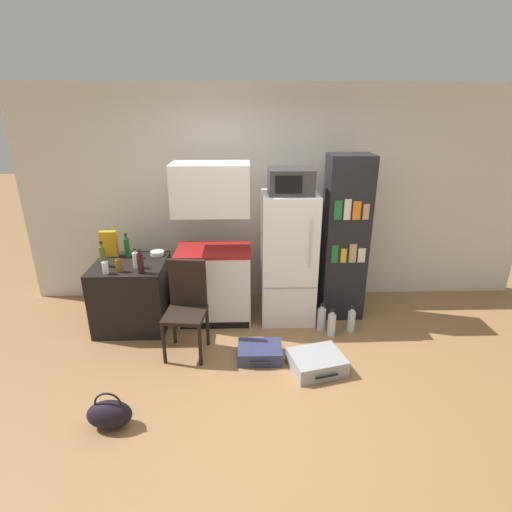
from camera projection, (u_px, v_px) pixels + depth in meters
The scene contains 22 objects.
ground_plane at pixel (272, 389), 3.66m from camera, with size 24.00×24.00×0.00m, color olive.
wall_back at pixel (278, 196), 5.05m from camera, with size 6.40×0.10×2.68m.
side_table at pixel (133, 294), 4.61m from camera, with size 0.79×0.77×0.77m.
kitchen_hutch at pixel (214, 253), 4.58m from camera, with size 0.85×0.55×1.85m.
refrigerator at pixel (288, 258), 4.62m from camera, with size 0.62×0.59×1.53m.
microwave at pixel (291, 181), 4.30m from camera, with size 0.48×0.43×0.27m.
bookshelf at pixel (345, 239), 4.64m from camera, with size 0.49×0.41×1.93m.
bottle_green_tall at pixel (127, 247), 4.61m from camera, with size 0.06×0.06×0.28m.
bottle_olive_oil at pixel (103, 256), 4.35m from camera, with size 0.07×0.07×0.29m.
bottle_clear_short at pixel (105, 267), 4.17m from camera, with size 0.06×0.06×0.17m.
bottle_wine_dark at pixel (140, 263), 4.17m from camera, with size 0.07×0.07×0.27m.
bottle_milk_white at pixel (136, 260), 4.32m from camera, with size 0.06×0.06×0.22m.
bottle_amber_beer at pixel (119, 265), 4.22m from camera, with size 0.06×0.06×0.18m.
bowl at pixel (157, 253), 4.71m from camera, with size 0.16×0.16×0.04m.
cereal_box at pixel (109, 244), 4.63m from camera, with size 0.19×0.07×0.30m.
chair at pixel (187, 300), 4.05m from camera, with size 0.44×0.45×0.98m.
suitcase_large_flat at pixel (317, 362), 3.89m from camera, with size 0.59×0.52×0.16m.
suitcase_small_flat at pixel (260, 352), 4.07m from camera, with size 0.45×0.38×0.14m.
handbag at pixel (109, 414), 3.19m from camera, with size 0.36×0.20×0.33m.
water_bottle_front at pixel (332, 325), 4.44m from camera, with size 0.09×0.09×0.33m.
water_bottle_middle at pixel (351, 321), 4.53m from camera, with size 0.09×0.09×0.32m.
water_bottle_back at pixel (322, 318), 4.57m from camera, with size 0.09×0.09×0.33m.
Camera 1 is at (-0.23, -2.97, 2.45)m, focal length 28.00 mm.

